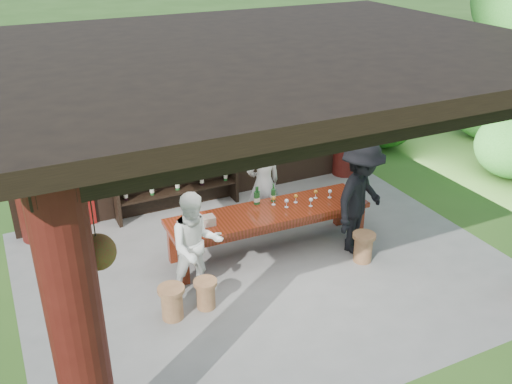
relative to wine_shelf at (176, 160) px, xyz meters
name	(u,v)px	position (x,y,z in m)	size (l,w,h in m)	color
ground	(267,267)	(0.63, -2.45, -1.03)	(90.00, 90.00, 0.00)	#2D5119
pavilion	(254,132)	(0.61, -2.02, 1.10)	(7.50, 6.00, 3.60)	slate
wine_shelf	(176,160)	(0.00, 0.00, 0.00)	(2.34, 0.35, 2.05)	black
tasting_table	(268,217)	(0.87, -2.02, -0.40)	(3.34, 0.97, 0.75)	#4F1E0B
stool_near_left	(206,293)	(-0.61, -2.99, -0.80)	(0.34, 0.34, 0.44)	brown
stool_near_right	(363,247)	(2.10, -2.95, -0.77)	(0.37, 0.37, 0.49)	brown
stool_far_left	(172,302)	(-1.11, -3.00, -0.77)	(0.38, 0.38, 0.49)	brown
host	(263,183)	(1.15, -1.27, -0.17)	(0.63, 0.41, 1.73)	beige
guest_woman	(196,246)	(-0.60, -2.64, -0.22)	(0.79, 0.62, 1.63)	white
guest_man	(361,198)	(2.22, -2.62, -0.08)	(1.23, 0.71, 1.90)	black
table_bottles	(262,195)	(0.90, -1.73, -0.13)	(0.38, 0.11, 0.31)	#194C1E
table_glasses	(302,199)	(1.50, -2.00, -0.21)	(1.04, 0.38, 0.15)	silver
napkin_basket	(206,221)	(-0.20, -2.02, -0.21)	(0.26, 0.18, 0.14)	#BF6672
shrubs	(376,183)	(3.35, -1.57, -0.48)	(15.87, 7.54, 1.36)	#194C14
trees	(394,15)	(4.25, -0.48, 2.33)	(21.68, 10.52, 4.80)	#3F2819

